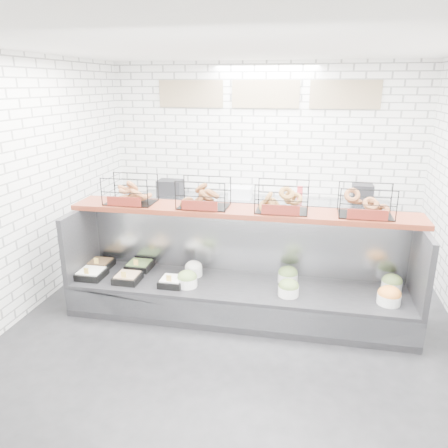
# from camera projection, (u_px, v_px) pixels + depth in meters

# --- Properties ---
(ground) EXTENTS (5.50, 5.50, 0.00)m
(ground) POSITION_uv_depth(u_px,v_px,m) (233.00, 327.00, 5.00)
(ground) COLOR black
(ground) RESTS_ON ground
(room_shell) EXTENTS (5.02, 5.51, 3.01)m
(room_shell) POSITION_uv_depth(u_px,v_px,m) (244.00, 139.00, 4.93)
(room_shell) COLOR white
(room_shell) RESTS_ON ground
(display_case) EXTENTS (4.00, 0.90, 1.20)m
(display_case) POSITION_uv_depth(u_px,v_px,m) (238.00, 288.00, 5.22)
(display_case) COLOR black
(display_case) RESTS_ON ground
(bagel_shelf) EXTENTS (4.10, 0.50, 0.40)m
(bagel_shelf) POSITION_uv_depth(u_px,v_px,m) (243.00, 199.00, 5.06)
(bagel_shelf) COLOR #531D11
(bagel_shelf) RESTS_ON display_case
(prep_counter) EXTENTS (4.00, 0.60, 1.20)m
(prep_counter) POSITION_uv_depth(u_px,v_px,m) (260.00, 224.00, 7.12)
(prep_counter) COLOR #93969B
(prep_counter) RESTS_ON ground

